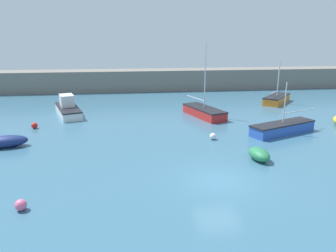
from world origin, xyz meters
TOP-DOWN VIEW (x-y plane):
  - ground_plane at (0.00, 0.00)m, footprint 120.00×120.00m
  - harbor_breakwater at (0.00, 31.42)m, footprint 63.22×3.93m
  - motorboat_with_cabin at (-10.92, 16.95)m, footprint 3.56×6.23m
  - rowboat_blue_near at (-13.70, 7.33)m, footprint 3.17×1.84m
  - fishing_dinghy_green at (3.40, 2.66)m, footprint 1.34×2.10m
  - sailboat_short_mast at (12.60, 19.95)m, footprint 4.80×5.14m
  - sailboat_twin_hulled at (7.62, 8.12)m, footprint 6.49×3.75m
  - sailboat_tall_mast at (2.54, 14.52)m, footprint 3.52×6.14m
  - mooring_buoy_red at (-12.98, 12.17)m, footprint 0.53×0.53m
  - mooring_buoy_white at (1.55, 7.24)m, footprint 0.51×0.51m
  - mooring_buoy_pink at (-9.96, -2.01)m, footprint 0.54×0.54m

SIDE VIEW (x-z plane):
  - ground_plane at x=0.00m, z-range -0.20..0.00m
  - mooring_buoy_white at x=1.55m, z-range 0.00..0.51m
  - mooring_buoy_red at x=-12.98m, z-range 0.00..0.53m
  - mooring_buoy_pink at x=-9.96m, z-range 0.00..0.54m
  - fishing_dinghy_green at x=3.40m, z-range 0.00..0.80m
  - rowboat_blue_near at x=-13.70m, z-range 0.00..0.87m
  - sailboat_twin_hulled at x=7.62m, z-range -1.64..2.58m
  - sailboat_short_mast at x=12.60m, z-range -1.95..2.91m
  - sailboat_tall_mast at x=2.54m, z-range -3.01..3.99m
  - motorboat_with_cabin at x=-10.92m, z-range -0.34..1.67m
  - harbor_breakwater at x=0.00m, z-range 0.00..2.94m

